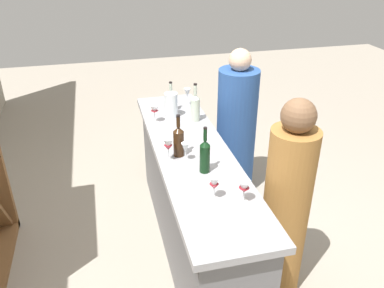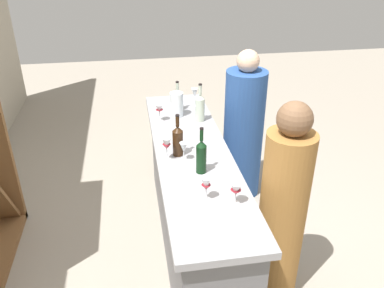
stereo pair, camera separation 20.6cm
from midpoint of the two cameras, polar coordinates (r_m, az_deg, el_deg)
ground_plane at (r=3.61m, az=-1.69°, el=-14.39°), size 12.00×12.00×0.00m
bar_counter at (r=3.30m, az=-1.80°, el=-8.13°), size 2.35×0.56×0.96m
wine_bottle_leftmost_dark_green at (r=2.71m, az=-0.32°, el=-1.65°), size 0.07×0.07×0.34m
wine_bottle_second_left_amber_brown at (r=2.92m, az=-3.95°, el=0.48°), size 0.08×0.08×0.33m
wine_bottle_center_clear_pale at (r=3.48m, az=-1.24°, el=5.33°), size 0.08×0.08×0.34m
wine_bottle_second_right_clear_pale at (r=3.71m, az=-4.62°, el=6.30°), size 0.08×0.08×0.28m
wine_glass_near_left at (r=3.82m, az=-2.24°, el=7.25°), size 0.06×0.06×0.17m
wine_glass_near_center at (r=2.44m, az=5.07°, el=-6.32°), size 0.08×0.08×0.15m
wine_glass_near_right at (r=2.45m, az=0.77°, el=-5.83°), size 0.07×0.07×0.16m
wine_glass_far_left at (r=2.86m, az=-3.01°, el=-0.70°), size 0.06×0.06×0.14m
wine_glass_far_center at (r=3.48m, az=-7.08°, el=4.82°), size 0.08×0.08×0.16m
wine_glass_far_right at (r=2.86m, az=-5.50°, el=-0.27°), size 0.07×0.07×0.18m
water_pitcher at (r=3.59m, az=-4.67°, el=5.58°), size 0.12×0.12×0.22m
person_left_guest at (r=3.98m, az=4.87°, el=1.91°), size 0.47×0.47×1.51m
person_center_guest at (r=2.87m, az=11.29°, el=-9.16°), size 0.35×0.35×1.55m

